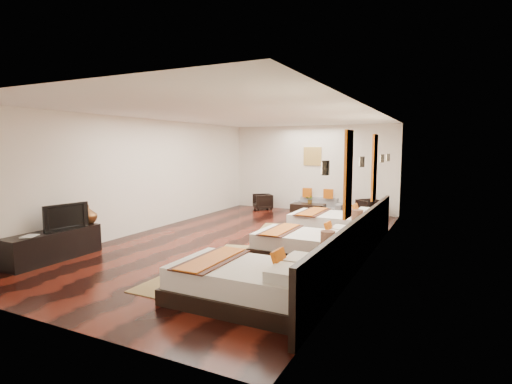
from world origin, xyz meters
The scene contains 30 objects.
floor centered at (0.00, 0.00, 0.00)m, with size 5.50×9.50×0.01m, color black.
ceiling centered at (0.00, 0.00, 2.80)m, with size 5.50×9.50×0.01m, color white.
back_wall centered at (0.00, 4.75, 1.40)m, with size 5.50×0.01×2.80m, color silver.
left_wall centered at (-2.75, 0.00, 1.40)m, with size 0.01×9.50×2.80m, color silver.
right_wall centered at (2.75, 0.00, 1.40)m, with size 0.01×9.50×2.80m, color silver.
headboard_panel centered at (2.71, -0.80, 0.45)m, with size 0.08×6.60×0.90m, color black.
bed_near centered at (1.70, -3.11, 0.27)m, with size 2.07×1.30×0.79m.
bed_mid centered at (1.69, -0.69, 0.25)m, with size 1.93×1.21×0.74m.
bed_far centered at (1.70, 1.41, 0.27)m, with size 2.10×1.32×0.80m.
nightstand_a centered at (2.44, -1.91, 0.29)m, with size 0.42×0.42×0.82m.
nightstand_b centered at (2.44, 0.21, 0.30)m, with size 0.43×0.43×0.85m.
jute_mat_near centered at (0.28, -2.98, 0.01)m, with size 0.75×1.20×0.01m, color olive.
jute_mat_mid centered at (0.33, -1.00, 0.01)m, with size 0.75×1.20×0.01m, color olive.
jute_mat_far centered at (0.07, 1.56, 0.01)m, with size 0.75×1.20×0.01m, color olive.
tv_console centered at (-2.50, -2.92, 0.28)m, with size 0.50×1.80×0.55m, color black.
tv centered at (-2.45, -2.70, 0.80)m, with size 0.86×0.11×0.49m, color black.
book centered at (-2.50, -3.48, 0.56)m, with size 0.21×0.28×0.03m, color black.
figurine centered at (-2.50, -2.12, 0.74)m, with size 0.36×0.36×0.38m, color brown.
sofa centered at (0.29, 4.45, 0.24)m, with size 1.63×0.64×0.48m, color gray.
armchair_left centered at (-1.56, 4.21, 0.27)m, with size 0.57×0.59×0.53m, color black.
armchair_right centered at (2.00, 4.10, 0.29)m, with size 0.61×0.63×0.57m, color black.
coffee_table centered at (0.29, 3.52, 0.20)m, with size 1.00×0.50×0.40m, color black.
table_plant centered at (0.34, 3.55, 0.53)m, with size 0.24×0.21×0.26m, color #2C5A1E.
orange_panel_a centered at (2.73, -1.90, 1.70)m, with size 0.04×0.40×1.30m, color #D86014.
orange_panel_b centered at (2.73, 0.30, 1.70)m, with size 0.04×0.40×1.30m, color #D86014.
sconce_near centered at (2.70, -3.00, 1.85)m, with size 0.07×0.12×0.18m.
sconce_mid centered at (2.70, -0.80, 1.85)m, with size 0.07×0.12×0.18m.
sconce_far centered at (2.70, 1.40, 1.85)m, with size 0.07×0.12×0.18m.
sconce_lounge centered at (2.70, 2.30, 1.85)m, with size 0.07×0.12×0.18m.
gold_artwork centered at (0.00, 4.73, 1.80)m, with size 0.60×0.04×0.60m, color #AD873F.
Camera 1 is at (4.08, -7.68, 2.10)m, focal length 27.64 mm.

